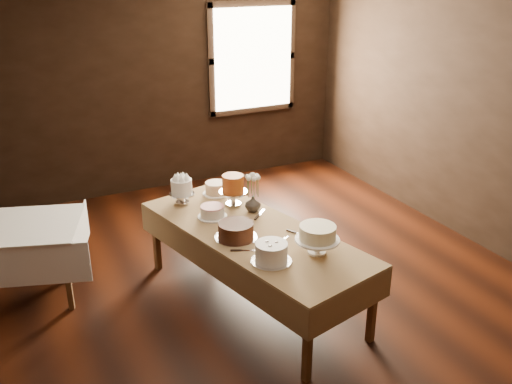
# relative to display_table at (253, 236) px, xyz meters

# --- Properties ---
(floor) EXTENTS (5.00, 6.00, 0.01)m
(floor) POSITION_rel_display_table_xyz_m (0.13, -0.01, -0.64)
(floor) COLOR black
(floor) RESTS_ON ground
(wall_back) EXTENTS (5.00, 0.02, 2.80)m
(wall_back) POSITION_rel_display_table_xyz_m (0.13, 2.99, 0.76)
(wall_back) COLOR black
(wall_back) RESTS_ON ground
(wall_right) EXTENTS (0.02, 6.00, 2.80)m
(wall_right) POSITION_rel_display_table_xyz_m (2.63, -0.01, 0.76)
(wall_right) COLOR black
(wall_right) RESTS_ON ground
(window) EXTENTS (1.10, 0.05, 1.30)m
(window) POSITION_rel_display_table_xyz_m (1.43, 2.93, 0.96)
(window) COLOR #FFEABF
(window) RESTS_ON wall_back
(display_table) EXTENTS (1.38, 2.37, 0.69)m
(display_table) POSITION_rel_display_table_xyz_m (0.00, 0.00, 0.00)
(display_table) COLOR #472C16
(display_table) RESTS_ON ground
(side_table) EXTENTS (1.02, 1.02, 0.68)m
(side_table) POSITION_rel_display_table_xyz_m (-1.67, 0.98, -0.03)
(side_table) COLOR #472C16
(side_table) RESTS_ON ground
(cake_meringue) EXTENTS (0.26, 0.26, 0.25)m
(cake_meringue) POSITION_rel_display_table_xyz_m (-0.34, 0.81, 0.16)
(cake_meringue) COLOR silver
(cake_meringue) RESTS_ON display_table
(cake_speckled) EXTENTS (0.28, 0.28, 0.12)m
(cake_speckled) POSITION_rel_display_table_xyz_m (0.03, 0.88, 0.11)
(cake_speckled) COLOR white
(cake_speckled) RESTS_ON display_table
(cake_lattice) EXTENTS (0.30, 0.30, 0.10)m
(cake_lattice) POSITION_rel_display_table_xyz_m (-0.20, 0.40, 0.10)
(cake_lattice) COLOR white
(cake_lattice) RESTS_ON display_table
(cake_caramel) EXTENTS (0.28, 0.28, 0.30)m
(cake_caramel) POSITION_rel_display_table_xyz_m (0.08, 0.57, 0.18)
(cake_caramel) COLOR silver
(cake_caramel) RESTS_ON display_table
(cake_chocolate) EXTENTS (0.40, 0.40, 0.14)m
(cake_chocolate) POSITION_rel_display_table_xyz_m (-0.18, -0.06, 0.12)
(cake_chocolate) COLOR silver
(cake_chocolate) RESTS_ON display_table
(cake_swirl) EXTENTS (0.35, 0.35, 0.16)m
(cake_swirl) POSITION_rel_display_table_xyz_m (-0.10, -0.53, 0.13)
(cake_swirl) COLOR silver
(cake_swirl) RESTS_ON display_table
(cake_cream) EXTENTS (0.40, 0.40, 0.24)m
(cake_cream) POSITION_rel_display_table_xyz_m (0.28, -0.56, 0.16)
(cake_cream) COLOR white
(cake_cream) RESTS_ON display_table
(cake_server_a) EXTENTS (0.22, 0.13, 0.01)m
(cake_server_a) POSITION_rel_display_table_xyz_m (0.15, -0.25, 0.05)
(cake_server_a) COLOR silver
(cake_server_a) RESTS_ON display_table
(cake_server_b) EXTENTS (0.14, 0.22, 0.01)m
(cake_server_b) POSITION_rel_display_table_xyz_m (0.34, -0.26, 0.05)
(cake_server_b) COLOR silver
(cake_server_b) RESTS_ON display_table
(cake_server_c) EXTENTS (0.19, 0.18, 0.01)m
(cake_server_c) POSITION_rel_display_table_xyz_m (-0.12, 0.26, 0.05)
(cake_server_c) COLOR silver
(cake_server_c) RESTS_ON display_table
(cake_server_d) EXTENTS (0.19, 0.18, 0.01)m
(cake_server_d) POSITION_rel_display_table_xyz_m (0.23, 0.30, 0.05)
(cake_server_d) COLOR silver
(cake_server_d) RESTS_ON display_table
(cake_server_e) EXTENTS (0.23, 0.12, 0.01)m
(cake_server_e) POSITION_rel_display_table_xyz_m (-0.16, -0.31, 0.05)
(cake_server_e) COLOR silver
(cake_server_e) RESTS_ON display_table
(flower_vase) EXTENTS (0.19, 0.19, 0.15)m
(flower_vase) POSITION_rel_display_table_xyz_m (0.18, 0.37, 0.12)
(flower_vase) COLOR #2D2823
(flower_vase) RESTS_ON display_table
(flower_bouquet) EXTENTS (0.14, 0.14, 0.20)m
(flower_bouquet) POSITION_rel_display_table_xyz_m (0.18, 0.37, 0.32)
(flower_bouquet) COLOR white
(flower_bouquet) RESTS_ON flower_vase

